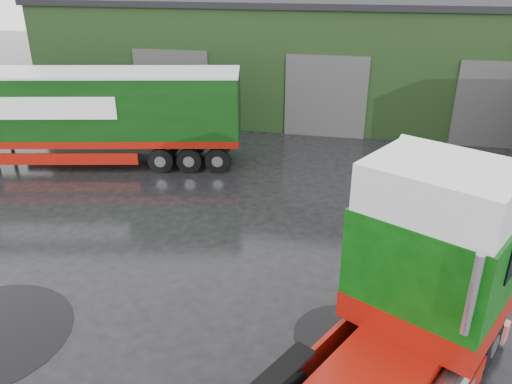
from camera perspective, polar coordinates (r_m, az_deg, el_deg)
ground at (r=13.63m, az=-6.33°, el=-11.14°), size 100.00×100.00×0.00m
warehouse at (r=30.86m, az=9.08°, el=15.38°), size 32.40×12.40×6.30m
hero_tractor at (r=9.34m, az=14.60°, el=-13.24°), size 6.29×8.06×4.63m
trailer_left at (r=22.42m, az=-18.69°, el=7.99°), size 13.24×5.39×4.03m
tree_back_a at (r=41.72m, az=-1.48°, el=20.18°), size 4.40×4.40×9.50m
tree_back_b at (r=41.13m, az=21.84°, el=17.08°), size 4.40×4.40×7.50m
puddle_1 at (r=16.57m, az=13.53°, el=-4.72°), size 1.91×1.91×0.01m
puddle_3 at (r=12.31m, az=9.89°, el=-15.90°), size 2.32×2.32×0.01m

